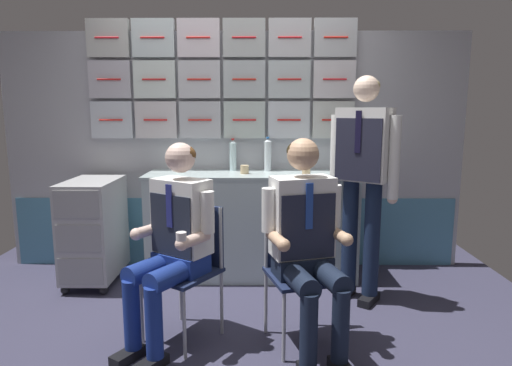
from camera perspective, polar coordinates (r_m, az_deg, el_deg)
The scene contains 15 objects.
ground at distance 3.09m, azimuth -4.15°, elevation -19.28°, with size 4.80×4.80×0.04m, color #343348.
galley_bulkhead at distance 4.09m, azimuth -3.09°, elevation 5.20°, with size 4.20×0.14×2.25m.
galley_counter at distance 3.92m, azimuth -0.51°, elevation -5.39°, with size 1.83×0.53×0.92m.
service_trolley at distance 4.00m, azimuth -20.20°, elevation -5.48°, with size 0.40×0.65×0.88m.
folding_chair_left at distance 2.94m, azimuth -8.36°, elevation -9.24°, with size 0.55×0.55×0.85m.
crew_member_left at distance 2.77m, azimuth -10.66°, elevation -6.73°, with size 0.60×0.67×1.27m.
folding_chair_right at distance 2.88m, azimuth 5.28°, elevation -9.59°, with size 0.49×0.49×0.85m.
crew_member_right at distance 2.68m, azimuth 6.56°, elevation -6.75°, with size 0.53×0.69×1.30m.
crew_member_standing at distance 3.40m, azimuth 13.64°, elevation 1.74°, with size 0.46×0.41×1.71m.
water_bottle_tall at distance 3.97m, azimuth 1.53°, elevation 3.66°, with size 0.06×0.06×0.31m.
water_bottle_short at distance 3.72m, azimuth 10.84°, elevation 3.17°, with size 0.07×0.07×0.31m.
water_bottle_clear at distance 4.00m, azimuth -2.99°, elevation 3.59°, with size 0.06×0.06×0.29m.
coffee_cup_white at distance 3.73m, azimuth 6.50°, elevation 1.52°, with size 0.07×0.07×0.07m.
coffee_cup_spare at distance 3.81m, azimuth -1.49°, elevation 1.79°, with size 0.07×0.07×0.07m.
espresso_cup_small at distance 3.95m, azimuth -9.81°, elevation 1.85°, with size 0.06×0.06×0.06m.
Camera 1 is at (0.23, -2.70, 1.47)m, focal length 31.02 mm.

